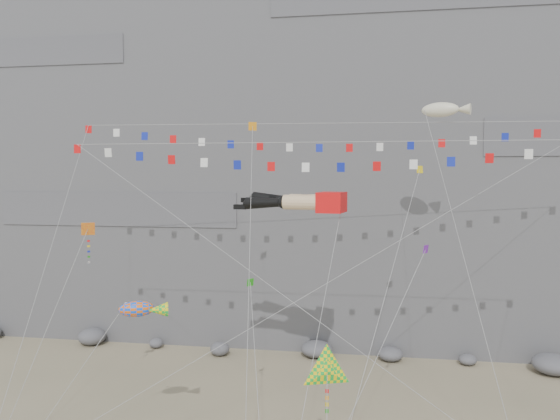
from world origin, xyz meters
name	(u,v)px	position (x,y,z in m)	size (l,w,h in m)	color
cliff	(331,82)	(0.00, 32.00, 25.00)	(80.00, 28.00, 50.00)	slate
talus_boulders	(317,349)	(0.00, 17.00, 0.60)	(60.00, 3.00, 1.20)	slate
legs_kite	(301,202)	(0.04, 6.22, 13.36)	(7.09, 15.91, 19.39)	red
flag_banner_upper	(334,123)	(1.77, 10.21, 18.52)	(34.65, 16.31, 28.65)	red
flag_banner_lower	(324,142)	(1.50, 4.91, 16.93)	(31.05, 7.81, 22.31)	red
harlequin_kite	(88,230)	(-12.51, 3.11, 11.73)	(3.09, 7.34, 13.57)	red
fish_windsock	(136,309)	(-7.94, -0.33, 7.93)	(7.22, 4.47, 10.18)	#F4610C
delta_kite	(327,372)	(2.34, -2.31, 5.89)	(2.56, 6.94, 8.56)	yellow
blimp_windsock	(440,111)	(8.76, 10.53, 19.29)	(4.82, 13.02, 22.82)	beige
small_kite_a	(252,131)	(-3.18, 6.90, 17.79)	(2.80, 12.62, 21.78)	orange
small_kite_b	(424,254)	(7.17, 3.51, 10.68)	(6.67, 10.67, 16.02)	#6B1BA0
small_kite_c	(251,287)	(-2.57, 3.41, 8.56)	(3.37, 10.20, 13.27)	#1E9216
small_kite_d	(418,176)	(7.12, 7.41, 14.94)	(5.56, 13.82, 20.84)	gold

